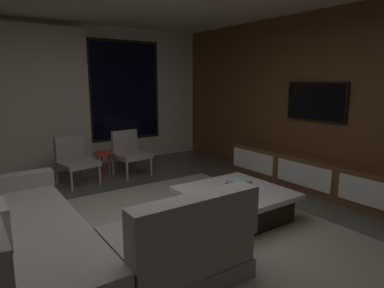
# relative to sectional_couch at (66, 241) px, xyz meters

# --- Properties ---
(floor) EXTENTS (9.20, 9.20, 0.00)m
(floor) POSITION_rel_sectional_couch_xyz_m (0.88, 0.03, -0.29)
(floor) COLOR #564C44
(back_wall_with_window) EXTENTS (6.60, 0.30, 2.70)m
(back_wall_with_window) POSITION_rel_sectional_couch_xyz_m (0.82, 3.65, 1.05)
(back_wall_with_window) COLOR beige
(back_wall_with_window) RESTS_ON floor
(media_wall) EXTENTS (0.12, 7.80, 2.70)m
(media_wall) POSITION_rel_sectional_couch_xyz_m (3.94, 0.03, 1.06)
(media_wall) COLOR brown
(media_wall) RESTS_ON floor
(area_rug) EXTENTS (3.20, 3.80, 0.01)m
(area_rug) POSITION_rel_sectional_couch_xyz_m (1.23, -0.07, -0.28)
(area_rug) COLOR #ADA391
(area_rug) RESTS_ON floor
(sectional_couch) EXTENTS (1.98, 2.50, 0.82)m
(sectional_couch) POSITION_rel_sectional_couch_xyz_m (0.00, 0.00, 0.00)
(sectional_couch) COLOR gray
(sectional_couch) RESTS_ON floor
(coffee_table) EXTENTS (1.16, 1.16, 0.36)m
(coffee_table) POSITION_rel_sectional_couch_xyz_m (1.99, 0.03, -0.10)
(coffee_table) COLOR black
(coffee_table) RESTS_ON floor
(book_stack_on_coffee_table) EXTENTS (0.30, 0.22, 0.08)m
(book_stack_on_coffee_table) POSITION_rel_sectional_couch_xyz_m (2.13, 0.12, 0.11)
(book_stack_on_coffee_table) COLOR #9F7ED7
(book_stack_on_coffee_table) RESTS_ON coffee_table
(accent_chair_near_window) EXTENTS (0.59, 0.61, 0.78)m
(accent_chair_near_window) POSITION_rel_sectional_couch_xyz_m (1.76, 2.57, 0.14)
(accent_chair_near_window) COLOR #B2ADA0
(accent_chair_near_window) RESTS_ON floor
(accent_chair_by_curtain) EXTENTS (0.64, 0.66, 0.78)m
(accent_chair_by_curtain) POSITION_rel_sectional_couch_xyz_m (0.79, 2.53, 0.14)
(accent_chair_by_curtain) COLOR #B2ADA0
(accent_chair_by_curtain) RESTS_ON floor
(side_stool) EXTENTS (0.32, 0.32, 0.46)m
(side_stool) POSITION_rel_sectional_couch_xyz_m (1.28, 2.59, 0.08)
(side_stool) COLOR red
(side_stool) RESTS_ON floor
(media_console) EXTENTS (0.46, 3.10, 0.52)m
(media_console) POSITION_rel_sectional_couch_xyz_m (3.66, 0.09, -0.04)
(media_console) COLOR brown
(media_console) RESTS_ON floor
(mounted_tv) EXTENTS (0.05, 1.02, 0.59)m
(mounted_tv) POSITION_rel_sectional_couch_xyz_m (3.84, 0.28, 1.06)
(mounted_tv) COLOR black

